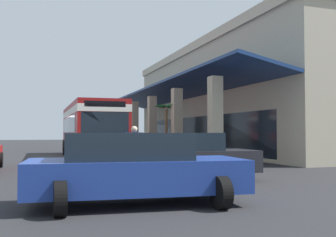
{
  "coord_description": "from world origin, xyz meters",
  "views": [
    {
      "loc": [
        25.64,
        -1.13,
        1.48
      ],
      "look_at": [
        3.84,
        6.13,
        2.29
      ],
      "focal_mm": 42.46,
      "sensor_mm": 36.0,
      "label": 1
    }
  ],
  "objects_px": {
    "parked_sedan_charcoal": "(183,156)",
    "pedestrian": "(134,147)",
    "potted_palm": "(166,142)",
    "parked_sedan_blue": "(134,168)",
    "transit_bus": "(91,126)"
  },
  "relations": [
    {
      "from": "parked_sedan_charcoal",
      "to": "pedestrian",
      "type": "bearing_deg",
      "value": -159.22
    },
    {
      "from": "pedestrian",
      "to": "potted_palm",
      "type": "height_order",
      "value": "potted_palm"
    },
    {
      "from": "parked_sedan_blue",
      "to": "potted_palm",
      "type": "xyz_separation_m",
      "value": [
        -14.7,
        5.52,
        0.16
      ]
    },
    {
      "from": "parked_sedan_blue",
      "to": "potted_palm",
      "type": "bearing_deg",
      "value": 159.41
    },
    {
      "from": "parked_sedan_charcoal",
      "to": "transit_bus",
      "type": "bearing_deg",
      "value": -174.56
    },
    {
      "from": "transit_bus",
      "to": "potted_palm",
      "type": "bearing_deg",
      "value": 72.27
    },
    {
      "from": "parked_sedan_charcoal",
      "to": "parked_sedan_blue",
      "type": "bearing_deg",
      "value": -34.17
    },
    {
      "from": "transit_bus",
      "to": "parked_sedan_charcoal",
      "type": "distance_m",
      "value": 12.69
    },
    {
      "from": "parked_sedan_charcoal",
      "to": "pedestrian",
      "type": "distance_m",
      "value": 2.66
    },
    {
      "from": "transit_bus",
      "to": "parked_sedan_charcoal",
      "type": "height_order",
      "value": "transit_bus"
    },
    {
      "from": "pedestrian",
      "to": "potted_palm",
      "type": "bearing_deg",
      "value": 154.9
    },
    {
      "from": "parked_sedan_charcoal",
      "to": "potted_palm",
      "type": "height_order",
      "value": "potted_palm"
    },
    {
      "from": "parked_sedan_blue",
      "to": "potted_palm",
      "type": "relative_size",
      "value": 1.42
    },
    {
      "from": "pedestrian",
      "to": "potted_palm",
      "type": "xyz_separation_m",
      "value": [
        -8.72,
        4.08,
        -0.06
      ]
    },
    {
      "from": "parked_sedan_charcoal",
      "to": "parked_sedan_blue",
      "type": "xyz_separation_m",
      "value": [
        3.51,
        -2.38,
        0.0
      ]
    }
  ]
}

